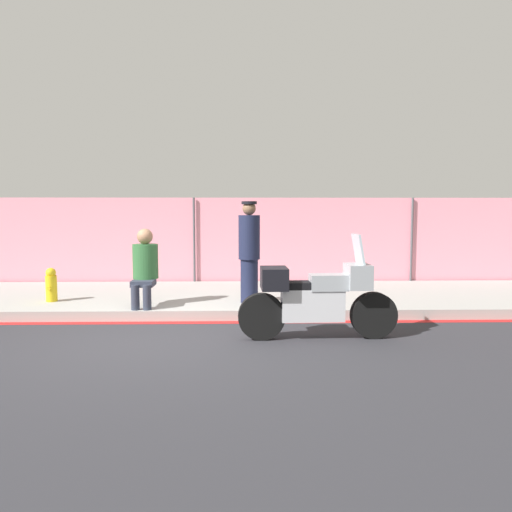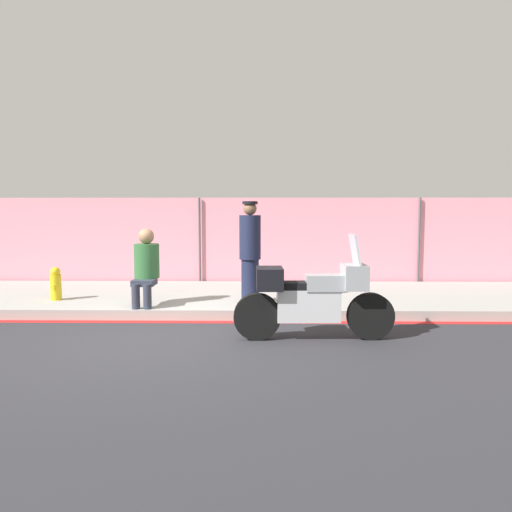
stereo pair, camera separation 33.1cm
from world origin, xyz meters
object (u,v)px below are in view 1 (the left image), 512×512
(officer_standing, at_px, (249,251))
(person_seated_on_curb, at_px, (145,264))
(motorcycle, at_px, (317,297))
(fire_hydrant, at_px, (51,285))

(officer_standing, relative_size, person_seated_on_curb, 1.35)
(motorcycle, bearing_deg, officer_standing, 114.23)
(motorcycle, height_order, person_seated_on_curb, person_seated_on_curb)
(officer_standing, distance_m, fire_hydrant, 3.59)
(motorcycle, height_order, fire_hydrant, motorcycle)
(motorcycle, xyz_separation_m, person_seated_on_curb, (-2.69, 1.61, 0.30))
(motorcycle, xyz_separation_m, officer_standing, (-0.92, 1.88, 0.49))
(officer_standing, bearing_deg, fire_hydrant, 177.03)
(officer_standing, bearing_deg, person_seated_on_curb, -171.33)
(fire_hydrant, bearing_deg, motorcycle, -24.90)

